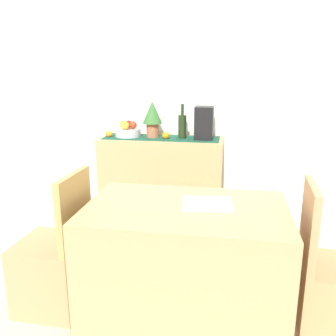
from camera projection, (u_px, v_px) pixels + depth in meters
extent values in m
cube|color=beige|center=(164.00, 284.00, 2.63)|extent=(6.40, 6.40, 0.02)
cube|color=silver|center=(186.00, 85.00, 3.40)|extent=(6.40, 0.06, 2.70)
cube|color=tan|center=(162.00, 185.00, 3.42)|extent=(1.11, 0.42, 0.89)
cube|color=#194B37|center=(161.00, 138.00, 3.30)|extent=(1.04, 0.32, 0.01)
cylinder|color=silver|center=(128.00, 133.00, 3.35)|extent=(0.23, 0.23, 0.07)
sphere|color=#A53620|center=(133.00, 125.00, 3.32)|extent=(0.07, 0.07, 0.07)
sphere|color=gold|center=(125.00, 126.00, 3.27)|extent=(0.07, 0.07, 0.07)
sphere|color=red|center=(129.00, 124.00, 3.40)|extent=(0.07, 0.07, 0.07)
sphere|color=gold|center=(124.00, 125.00, 3.33)|extent=(0.07, 0.07, 0.07)
cylinder|color=#223219|center=(182.00, 127.00, 3.25)|extent=(0.07, 0.07, 0.21)
cylinder|color=#223219|center=(182.00, 110.00, 3.21)|extent=(0.03, 0.03, 0.10)
cube|color=black|center=(204.00, 123.00, 3.20)|extent=(0.16, 0.18, 0.29)
cylinder|color=#AA6446|center=(153.00, 131.00, 3.30)|extent=(0.11, 0.11, 0.13)
cone|color=#366D32|center=(152.00, 112.00, 3.26)|extent=(0.18, 0.18, 0.20)
sphere|color=orange|center=(166.00, 136.00, 3.25)|extent=(0.07, 0.07, 0.07)
sphere|color=orange|center=(109.00, 134.00, 3.33)|extent=(0.06, 0.06, 0.06)
cube|color=tan|center=(185.00, 265.00, 2.14)|extent=(1.14, 0.73, 0.74)
cube|color=white|center=(208.00, 204.00, 2.06)|extent=(0.30, 0.24, 0.02)
cube|color=tan|center=(53.00, 274.00, 2.32)|extent=(0.41, 0.41, 0.45)
cube|color=tan|center=(74.00, 210.00, 2.17)|extent=(0.05, 0.40, 0.45)
cube|color=tan|center=(335.00, 302.00, 2.04)|extent=(0.43, 0.43, 0.45)
cube|color=tan|center=(309.00, 225.00, 1.96)|extent=(0.07, 0.40, 0.45)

